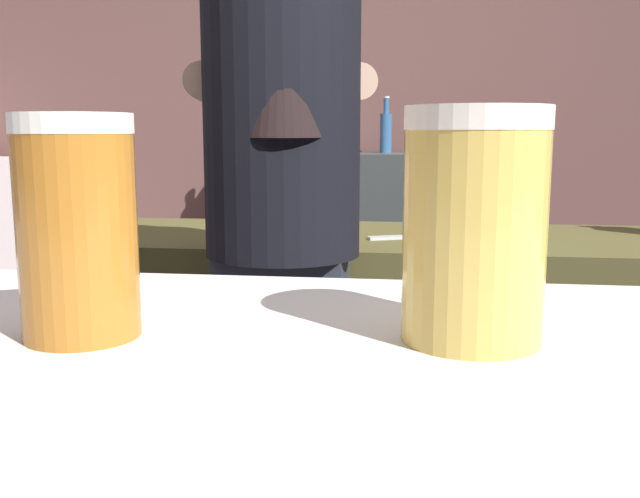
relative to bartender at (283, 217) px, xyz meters
The scene contains 11 objects.
wall_back 2.07m from the bartender, 88.77° to the left, with size 5.20×0.10×2.70m, color brown.
prep_counter 0.81m from the bartender, 49.12° to the left, with size 2.10×0.60×0.89m, color #4A4724.
back_shelf 1.82m from the bartender, 95.99° to the left, with size 0.90×0.36×1.08m, color #393E3E.
bartender is the anchor object (origin of this frame).
mixing_bowl 0.44m from the bartender, 99.26° to the left, with size 0.19×0.19×0.05m, color #C75232.
chefs_knife 0.50m from the bartender, 55.45° to the left, with size 0.24×0.03×0.01m, color silver.
pint_glass_near 1.15m from the bartender, 85.80° to the right, with size 0.07×0.07×0.14m.
pint_glass_far 1.17m from the bartender, 74.02° to the right, with size 0.08×0.08×0.14m.
bottle_vinegar 1.77m from the bartender, 106.10° to the left, with size 0.07×0.07×0.26m.
bottle_hot_sauce 1.87m from the bartender, 85.32° to the left, with size 0.05×0.05×0.26m.
bottle_soy 1.73m from the bartender, 97.89° to the left, with size 0.06×0.06×0.22m.
Camera 1 is at (0.24, -1.38, 1.18)m, focal length 40.26 mm.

